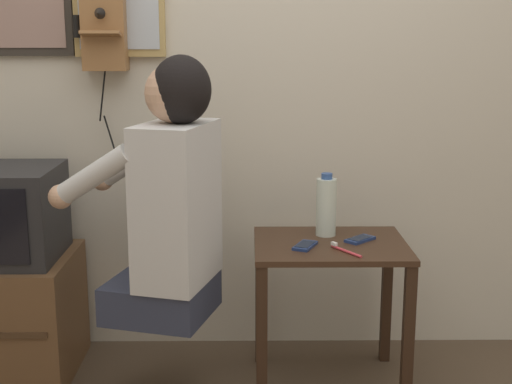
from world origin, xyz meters
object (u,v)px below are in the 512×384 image
at_px(person, 170,196).
at_px(cell_phone_spare, 360,239).
at_px(cell_phone_held, 305,246).
at_px(water_bottle, 326,206).
at_px(wall_phone_antique, 104,19).
at_px(toothbrush, 344,250).

bearing_deg(person, cell_phone_spare, -63.73).
distance_m(person, cell_phone_spare, 0.75).
xyz_separation_m(person, cell_phone_held, (0.49, 0.05, -0.20)).
distance_m(cell_phone_held, water_bottle, 0.22).
height_order(cell_phone_spare, water_bottle, water_bottle).
xyz_separation_m(cell_phone_spare, water_bottle, (-0.12, 0.08, 0.11)).
distance_m(wall_phone_antique, cell_phone_spare, 1.35).
height_order(cell_phone_held, cell_phone_spare, same).
bearing_deg(toothbrush, cell_phone_spare, 27.08).
relative_size(cell_phone_spare, toothbrush, 0.93).
xyz_separation_m(cell_phone_held, water_bottle, (0.09, 0.16, 0.11)).
relative_size(person, cell_phone_spare, 7.35).
bearing_deg(toothbrush, water_bottle, 67.82).
distance_m(person, wall_phone_antique, 0.83).
bearing_deg(toothbrush, person, 145.52).
relative_size(person, toothbrush, 6.80).
bearing_deg(water_bottle, wall_phone_antique, 164.72).
distance_m(cell_phone_spare, toothbrush, 0.16).
distance_m(person, toothbrush, 0.66).
relative_size(water_bottle, toothbrush, 1.76).
bearing_deg(toothbrush, cell_phone_held, 123.36).
bearing_deg(wall_phone_antique, cell_phone_spare, -17.77).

